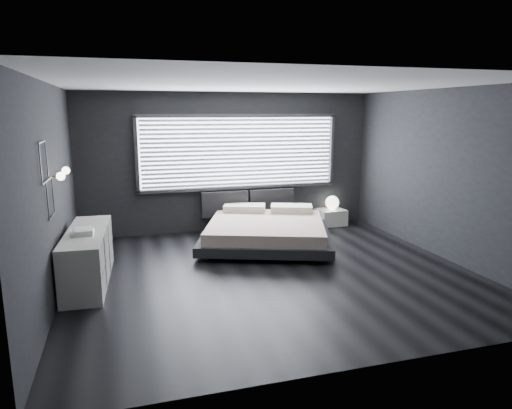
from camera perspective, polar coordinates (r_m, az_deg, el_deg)
name	(u,v)px	position (r m, az deg, el deg)	size (l,w,h in m)	color
room	(272,182)	(6.71, 2.04, 2.78)	(6.04, 6.00, 2.80)	black
window	(240,152)	(9.31, -2.03, 6.56)	(4.14, 0.09, 1.52)	white
headboard	(248,202)	(9.45, -0.97, 0.27)	(1.96, 0.16, 0.52)	black
sconce_near	(60,176)	(6.45, -23.26, 3.26)	(0.18, 0.11, 0.11)	silver
sconce_far	(66,171)	(7.04, -22.71, 3.94)	(0.18, 0.11, 0.11)	silver
wall_art_upper	(44,162)	(5.84, -25.02, 4.82)	(0.01, 0.48, 0.48)	#47474C
wall_art_lower	(50,198)	(6.15, -24.31, 0.73)	(0.01, 0.48, 0.48)	#47474C
bed	(266,230)	(8.41, 1.29, -3.23)	(2.90, 2.84, 0.59)	black
nightstand	(331,217)	(10.04, 9.33, -1.55)	(0.58, 0.48, 0.34)	silver
orb_lamp	(332,203)	(10.00, 9.50, 0.24)	(0.29, 0.29, 0.29)	white
dresser	(88,257)	(7.00, -20.23, -6.14)	(0.65, 1.95, 0.77)	silver
book_stack	(83,231)	(6.73, -20.79, -3.17)	(0.28, 0.37, 0.07)	silver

